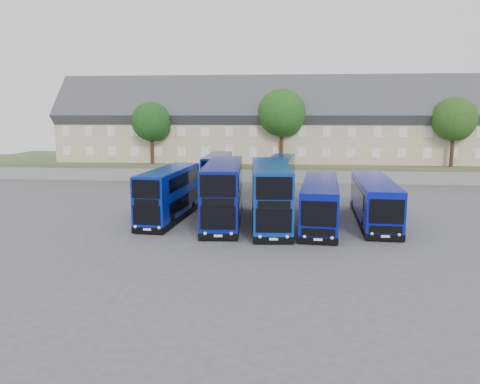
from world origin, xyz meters
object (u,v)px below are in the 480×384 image
at_px(dd_front_left, 169,195).
at_px(dd_front_mid, 223,193).
at_px(tree_mid, 283,115).
at_px(tree_east, 455,121).
at_px(coach_east_a, 320,203).
at_px(tree_west, 153,123).

relative_size(dd_front_left, dd_front_mid, 0.87).
height_order(dd_front_left, tree_mid, tree_mid).
bearing_deg(dd_front_left, tree_east, 41.87).
bearing_deg(dd_front_left, coach_east_a, 1.82).
distance_m(dd_front_left, dd_front_mid, 4.36).
relative_size(dd_front_left, coach_east_a, 0.83).
bearing_deg(dd_front_mid, tree_mid, 75.52).
distance_m(coach_east_a, tree_west, 29.80).
bearing_deg(coach_east_a, dd_front_mid, -174.93).
height_order(dd_front_mid, tree_east, tree_east).
height_order(dd_front_mid, coach_east_a, dd_front_mid).
bearing_deg(coach_east_a, dd_front_left, -177.46).
distance_m(dd_front_mid, coach_east_a, 7.28).
bearing_deg(dd_front_mid, coach_east_a, -3.78).
height_order(dd_front_left, dd_front_mid, dd_front_mid).
height_order(dd_front_mid, tree_mid, tree_mid).
bearing_deg(tree_mid, tree_west, -178.21).
bearing_deg(dd_front_left, dd_front_mid, -2.41).
height_order(coach_east_a, tree_west, tree_west).
height_order(dd_front_mid, tree_west, tree_west).
bearing_deg(tree_west, tree_mid, 1.79).
bearing_deg(dd_front_left, tree_mid, 73.25).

